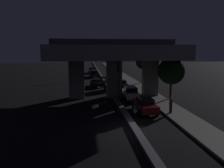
{
  "coord_description": "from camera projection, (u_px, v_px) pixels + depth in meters",
  "views": [
    {
      "loc": [
        -3.98,
        -16.79,
        6.62
      ],
      "look_at": [
        0.21,
        17.36,
        1.21
      ],
      "focal_mm": 35.0,
      "sensor_mm": 36.0,
      "label": 1
    }
  ],
  "objects": [
    {
      "name": "car_dark_red_lead",
      "position": [
        145.0,
        105.0,
        23.26
      ],
      "size": [
        2.02,
        4.59,
        1.55
      ],
      "rotation": [
        0.0,
        0.0,
        1.6
      ],
      "color": "#591414",
      "rests_on": "ground_plane"
    },
    {
      "name": "roadside_tree_kerbside_mid",
      "position": [
        143.0,
        62.0,
        42.91
      ],
      "size": [
        2.92,
        2.92,
        5.73
      ],
      "color": "#38281C",
      "rests_on": "ground_plane"
    },
    {
      "name": "street_lamp",
      "position": [
        117.0,
        58.0,
        56.24
      ],
      "size": [
        2.1,
        0.32,
        7.71
      ],
      "color": "#2D2D30",
      "rests_on": "ground_plane"
    },
    {
      "name": "car_white_fifth",
      "position": [
        111.0,
        75.0,
        51.87
      ],
      "size": [
        1.96,
        4.71,
        1.49
      ],
      "rotation": [
        0.0,
        0.0,
        1.56
      ],
      "color": "silver",
      "rests_on": "ground_plane"
    },
    {
      "name": "median_divider",
      "position": [
        102.0,
        77.0,
        52.27
      ],
      "size": [
        0.61,
        126.0,
        0.29
      ],
      "primitive_type": "cube",
      "color": "#4C4C51",
      "rests_on": "ground_plane"
    },
    {
      "name": "sidewalk_right",
      "position": [
        130.0,
        81.0,
        46.07
      ],
      "size": [
        2.79,
        126.0,
        0.16
      ],
      "primitive_type": "cube",
      "color": "slate",
      "rests_on": "ground_plane"
    },
    {
      "name": "roadside_tree_kerbside_near",
      "position": [
        171.0,
        71.0,
        28.82
      ],
      "size": [
        3.59,
        3.59,
        5.65
      ],
      "color": "#38281C",
      "rests_on": "ground_plane"
    },
    {
      "name": "motorcycle_red_filtering_mid",
      "position": [
        121.0,
        95.0,
        29.34
      ],
      "size": [
        0.34,
        1.98,
        1.43
      ],
      "rotation": [
        0.0,
        0.0,
        1.63
      ],
      "color": "black",
      "rests_on": "ground_plane"
    },
    {
      "name": "car_black_lead_oncoming",
      "position": [
        96.0,
        83.0,
        39.55
      ],
      "size": [
        2.14,
        4.25,
        1.39
      ],
      "rotation": [
        0.0,
        0.0,
        -1.55
      ],
      "color": "black",
      "rests_on": "ground_plane"
    },
    {
      "name": "car_white_second",
      "position": [
        131.0,
        93.0,
        29.37
      ],
      "size": [
        1.92,
        4.14,
        1.71
      ],
      "rotation": [
        0.0,
        0.0,
        1.54
      ],
      "color": "silver",
      "rests_on": "ground_plane"
    },
    {
      "name": "ground_plane",
      "position": [
        135.0,
        131.0,
        17.97
      ],
      "size": [
        200.0,
        200.0,
        0.0
      ],
      "primitive_type": "plane",
      "color": "black"
    },
    {
      "name": "car_dark_green_second_oncoming",
      "position": [
        93.0,
        73.0,
        53.17
      ],
      "size": [
        1.98,
        4.74,
        1.77
      ],
      "rotation": [
        0.0,
        0.0,
        -1.57
      ],
      "color": "black",
      "rests_on": "ground_plane"
    },
    {
      "name": "car_silver_third_oncoming",
      "position": [
        92.0,
        70.0,
        62.27
      ],
      "size": [
        1.93,
        4.44,
        1.73
      ],
      "rotation": [
        0.0,
        0.0,
        -1.55
      ],
      "color": "gray",
      "rests_on": "ground_plane"
    },
    {
      "name": "motorcycle_white_filtering_near",
      "position": [
        135.0,
        110.0,
        22.02
      ],
      "size": [
        0.32,
        1.76,
        1.38
      ],
      "rotation": [
        0.0,
        0.0,
        1.56
      ],
      "color": "black",
      "rests_on": "ground_plane"
    },
    {
      "name": "car_dark_blue_fourth",
      "position": [
        115.0,
        78.0,
        45.45
      ],
      "size": [
        2.02,
        4.25,
        1.69
      ],
      "rotation": [
        0.0,
        0.0,
        1.54
      ],
      "color": "#141938",
      "rests_on": "ground_plane"
    },
    {
      "name": "elevated_overpass",
      "position": [
        114.0,
        55.0,
        30.05
      ],
      "size": [
        17.33,
        12.18,
        8.09
      ],
      "color": "gray",
      "rests_on": "ground_plane"
    },
    {
      "name": "car_dark_green_third",
      "position": [
        121.0,
        84.0,
        37.88
      ],
      "size": [
        2.0,
        3.95,
        1.4
      ],
      "rotation": [
        0.0,
        0.0,
        1.58
      ],
      "color": "black",
      "rests_on": "ground_plane"
    },
    {
      "name": "traffic_light_left_of_median",
      "position": [
        119.0,
        78.0,
        21.76
      ],
      "size": [
        0.3,
        0.49,
        5.6
      ],
      "color": "black",
      "rests_on": "ground_plane"
    },
    {
      "name": "pedestrian_on_sidewalk",
      "position": [
        171.0,
        105.0,
        22.51
      ],
      "size": [
        0.34,
        0.34,
        1.68
      ],
      "color": "black",
      "rests_on": "sidewalk_right"
    }
  ]
}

